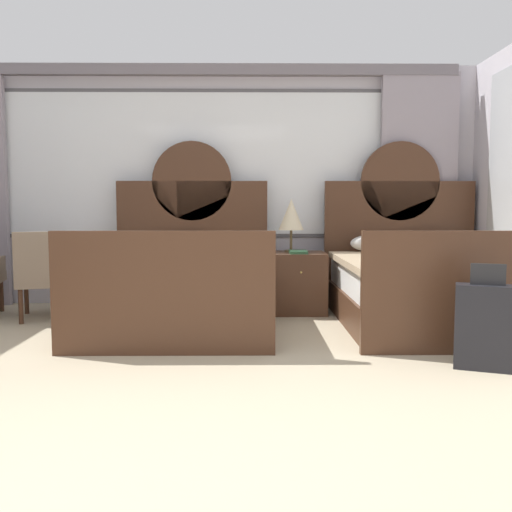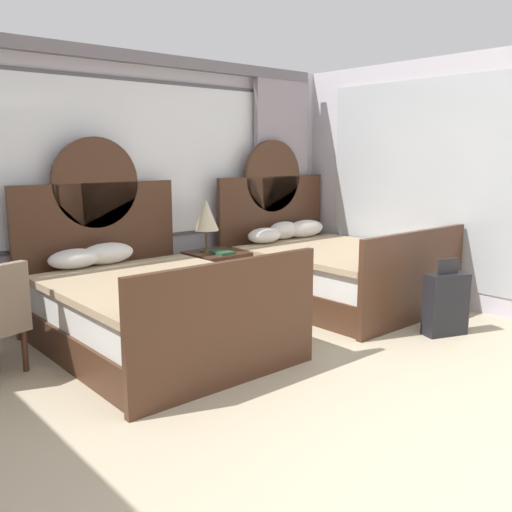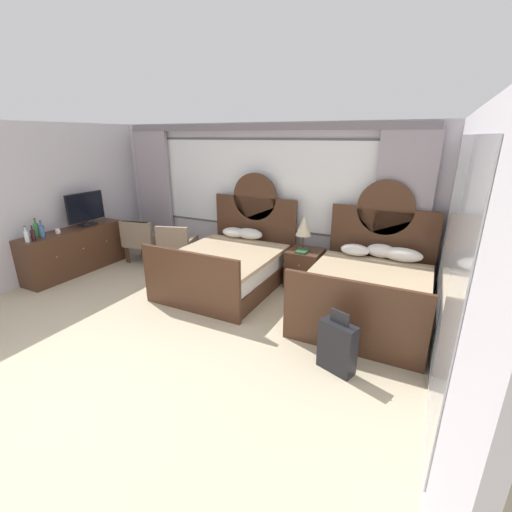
% 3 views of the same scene
% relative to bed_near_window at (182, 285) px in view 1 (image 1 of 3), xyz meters
% --- Properties ---
extents(ground_plane, '(24.00, 24.00, 0.00)m').
position_rel_bed_near_window_xyz_m(ground_plane, '(0.02, -3.23, -0.37)').
color(ground_plane, '#BCAD8E').
extents(wall_back_window, '(6.36, 0.22, 2.70)m').
position_rel_bed_near_window_xyz_m(wall_back_window, '(0.02, 1.16, 1.05)').
color(wall_back_window, silver).
rests_on(wall_back_window, ground_plane).
extents(bed_near_window, '(1.67, 2.14, 1.83)m').
position_rel_bed_near_window_xyz_m(bed_near_window, '(0.00, 0.00, 0.00)').
color(bed_near_window, '#472B1C').
rests_on(bed_near_window, ground_plane).
extents(bed_near_mirror, '(1.67, 2.14, 1.83)m').
position_rel_bed_near_window_xyz_m(bed_near_mirror, '(2.32, 0.01, 0.00)').
color(bed_near_mirror, '#472B1C').
rests_on(bed_near_mirror, ground_plane).
extents(nightstand_between_beds, '(0.56, 0.58, 0.63)m').
position_rel_bed_near_window_xyz_m(nightstand_between_beds, '(1.16, 0.60, -0.06)').
color(nightstand_between_beds, '#472B1C').
rests_on(nightstand_between_beds, ground_plane).
extents(table_lamp_on_nightstand, '(0.27, 0.27, 0.56)m').
position_rel_bed_near_window_xyz_m(table_lamp_on_nightstand, '(1.08, 0.67, 0.65)').
color(table_lamp_on_nightstand, brown).
rests_on(table_lamp_on_nightstand, nightstand_between_beds).
extents(book_on_nightstand, '(0.18, 0.26, 0.03)m').
position_rel_bed_near_window_xyz_m(book_on_nightstand, '(1.14, 0.49, 0.28)').
color(book_on_nightstand, '#285133').
rests_on(book_on_nightstand, nightstand_between_beds).
extents(armchair_by_window_left, '(0.78, 0.78, 0.88)m').
position_rel_bed_near_window_xyz_m(armchair_by_window_left, '(-1.33, 0.27, 0.11)').
color(armchair_by_window_left, '#84705B').
rests_on(armchair_by_window_left, ground_plane).
extents(suitcase_on_floor, '(0.44, 0.31, 0.73)m').
position_rel_bed_near_window_xyz_m(suitcase_on_floor, '(2.26, -1.48, -0.08)').
color(suitcase_on_floor, black).
rests_on(suitcase_on_floor, ground_plane).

